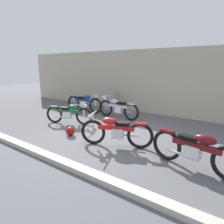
{
  "coord_description": "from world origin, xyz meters",
  "views": [
    {
      "loc": [
        3.87,
        -4.77,
        2.25
      ],
      "look_at": [
        -0.51,
        1.2,
        0.55
      ],
      "focal_mm": 32.63,
      "sensor_mm": 36.0,
      "label": 1
    }
  ],
  "objects_px": {
    "motorcycle_maroon": "(196,150)",
    "stone_marker": "(110,101)",
    "motorcycle_red": "(115,131)",
    "motorcycle_green": "(69,113)",
    "helmet": "(70,131)",
    "motorcycle_silver": "(118,108)",
    "motorcycle_blue": "(84,103)"
  },
  "relations": [
    {
      "from": "motorcycle_silver",
      "to": "motorcycle_red",
      "type": "bearing_deg",
      "value": 124.06
    },
    {
      "from": "motorcycle_red",
      "to": "motorcycle_green",
      "type": "xyz_separation_m",
      "value": [
        -2.77,
        0.79,
        -0.03
      ]
    },
    {
      "from": "motorcycle_red",
      "to": "motorcycle_blue",
      "type": "xyz_separation_m",
      "value": [
        -3.81,
        2.72,
        0.0
      ]
    },
    {
      "from": "helmet",
      "to": "motorcycle_blue",
      "type": "bearing_deg",
      "value": 126.26
    },
    {
      "from": "motorcycle_maroon",
      "to": "motorcycle_green",
      "type": "distance_m",
      "value": 5.03
    },
    {
      "from": "motorcycle_maroon",
      "to": "motorcycle_blue",
      "type": "xyz_separation_m",
      "value": [
        -6.0,
        2.78,
        -0.01
      ]
    },
    {
      "from": "motorcycle_silver",
      "to": "motorcycle_red",
      "type": "relative_size",
      "value": 1.05
    },
    {
      "from": "stone_marker",
      "to": "motorcycle_green",
      "type": "relative_size",
      "value": 0.54
    },
    {
      "from": "motorcycle_red",
      "to": "motorcycle_green",
      "type": "bearing_deg",
      "value": -38.04
    },
    {
      "from": "stone_marker",
      "to": "helmet",
      "type": "xyz_separation_m",
      "value": [
        1.27,
        -3.87,
        -0.35
      ]
    },
    {
      "from": "motorcycle_silver",
      "to": "motorcycle_maroon",
      "type": "xyz_separation_m",
      "value": [
        3.96,
        -2.71,
        0.01
      ]
    },
    {
      "from": "motorcycle_green",
      "to": "motorcycle_blue",
      "type": "distance_m",
      "value": 2.2
    },
    {
      "from": "stone_marker",
      "to": "motorcycle_blue",
      "type": "distance_m",
      "value": 1.3
    },
    {
      "from": "motorcycle_blue",
      "to": "helmet",
      "type": "bearing_deg",
      "value": -58.79
    },
    {
      "from": "motorcycle_green",
      "to": "stone_marker",
      "type": "bearing_deg",
      "value": 71.36
    },
    {
      "from": "motorcycle_maroon",
      "to": "motorcycle_blue",
      "type": "distance_m",
      "value": 6.61
    },
    {
      "from": "helmet",
      "to": "motorcycle_maroon",
      "type": "xyz_separation_m",
      "value": [
        3.9,
        0.09,
        0.32
      ]
    },
    {
      "from": "motorcycle_red",
      "to": "motorcycle_green",
      "type": "relative_size",
      "value": 1.09
    },
    {
      "from": "motorcycle_maroon",
      "to": "stone_marker",
      "type": "bearing_deg",
      "value": 152.46
    },
    {
      "from": "motorcycle_blue",
      "to": "motorcycle_maroon",
      "type": "bearing_deg",
      "value": -29.93
    },
    {
      "from": "helmet",
      "to": "motorcycle_maroon",
      "type": "distance_m",
      "value": 3.91
    },
    {
      "from": "helmet",
      "to": "motorcycle_red",
      "type": "bearing_deg",
      "value": 4.94
    },
    {
      "from": "motorcycle_maroon",
      "to": "helmet",
      "type": "bearing_deg",
      "value": -170.07
    },
    {
      "from": "motorcycle_silver",
      "to": "motorcycle_blue",
      "type": "distance_m",
      "value": 2.05
    },
    {
      "from": "stone_marker",
      "to": "motorcycle_red",
      "type": "bearing_deg",
      "value": -51.34
    },
    {
      "from": "motorcycle_blue",
      "to": "motorcycle_silver",
      "type": "bearing_deg",
      "value": -7.02
    },
    {
      "from": "motorcycle_red",
      "to": "motorcycle_blue",
      "type": "bearing_deg",
      "value": -57.74
    },
    {
      "from": "motorcycle_red",
      "to": "motorcycle_maroon",
      "type": "relative_size",
      "value": 0.92
    },
    {
      "from": "motorcycle_silver",
      "to": "motorcycle_blue",
      "type": "bearing_deg",
      "value": -1.58
    },
    {
      "from": "stone_marker",
      "to": "motorcycle_maroon",
      "type": "height_order",
      "value": "stone_marker"
    },
    {
      "from": "helmet",
      "to": "motorcycle_maroon",
      "type": "bearing_deg",
      "value": 1.28
    },
    {
      "from": "helmet",
      "to": "motorcycle_green",
      "type": "relative_size",
      "value": 0.16
    }
  ]
}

